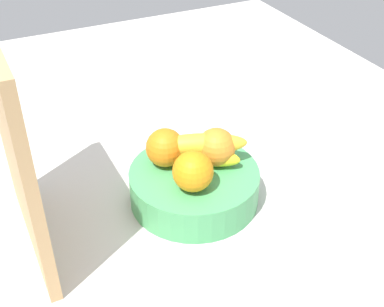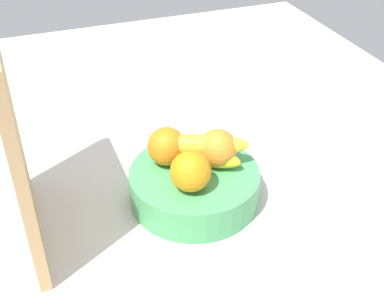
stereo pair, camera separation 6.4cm
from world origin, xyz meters
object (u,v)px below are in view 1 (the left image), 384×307
Objects in this scene: banana_bunch at (196,149)px; cutting_board at (15,152)px; fruit_bowl at (192,186)px; orange_center at (165,148)px; orange_front_right at (216,147)px; orange_front_left at (193,171)px.

banana_bunch is 31.04cm from cutting_board.
cutting_board is at bearing 86.31° from fruit_bowl.
orange_center is (4.35, 3.18, 6.65)cm from fruit_bowl.
orange_center is at bearing 67.31° from banana_bunch.
orange_front_right is 0.40× the size of banana_bunch.
orange_front_right reaches higher than banana_bunch.
orange_front_left is 7.30cm from banana_bunch.
fruit_bowl is at bearing -94.41° from cutting_board.
orange_front_right is at bearing -117.17° from banana_bunch.
banana_bunch is (6.31, -3.64, -0.38)cm from orange_front_left.
banana_bunch is (2.24, -1.88, 6.28)cm from fruit_bowl.
banana_bunch is at bearing -89.89° from cutting_board.
orange_front_left is 0.19× the size of cutting_board.
banana_bunch is at bearing -40.02° from fruit_bowl.
fruit_bowl is at bearing -143.81° from orange_center.
banana_bunch is 0.48× the size of cutting_board.
cutting_board reaches higher than fruit_bowl.
fruit_bowl is 3.35× the size of orange_front_left.
fruit_bowl is at bearing 139.98° from banana_bunch.
orange_front_right is 9.04cm from orange_center.
orange_center is 5.50cm from banana_bunch.
orange_center is at bearing -84.85° from cutting_board.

